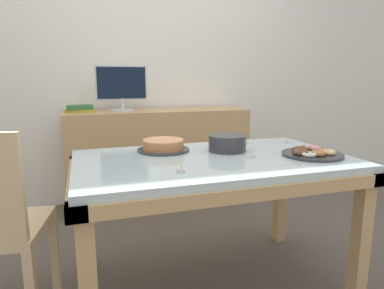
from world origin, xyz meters
TOP-DOWN VIEW (x-y plane):
  - ground_plane at (0.00, 0.00)m, footprint 12.00×12.00m
  - wall_back at (0.00, 1.63)m, footprint 8.00×0.10m
  - dining_table at (0.00, 0.00)m, footprint 1.43×0.86m
  - sideboard at (0.00, 1.33)m, footprint 1.58×0.44m
  - computer_monitor at (-0.31, 1.33)m, footprint 0.42×0.20m
  - book_stack at (-0.65, 1.33)m, footprint 0.25×0.16m
  - cake_chocolate_round at (-0.21, 0.23)m, footprint 0.29×0.29m
  - pastry_platter at (0.51, -0.13)m, footprint 0.32×0.32m
  - plate_stack at (0.13, 0.12)m, footprint 0.21×0.21m
  - tealight_near_front at (0.59, 0.22)m, footprint 0.04×0.04m
  - tealight_left_edge at (0.33, 0.29)m, footprint 0.04×0.04m
  - tealight_near_cakes at (-0.24, -0.22)m, footprint 0.04×0.04m
  - tealight_centre at (0.18, -0.07)m, footprint 0.04×0.04m

SIDE VIEW (x-z plane):
  - ground_plane at x=0.00m, z-range 0.00..0.00m
  - sideboard at x=0.00m, z-range 0.00..0.86m
  - dining_table at x=0.00m, z-range 0.27..1.01m
  - tealight_near_front at x=0.59m, z-range 0.73..0.77m
  - tealight_left_edge at x=0.33m, z-range 0.73..0.77m
  - tealight_near_cakes at x=-0.24m, z-range 0.73..0.77m
  - tealight_centre at x=0.18m, z-range 0.73..0.77m
  - pastry_platter at x=0.51m, z-range 0.73..0.77m
  - cake_chocolate_round at x=-0.21m, z-range 0.73..0.80m
  - plate_stack at x=0.13m, z-range 0.74..0.83m
  - book_stack at x=-0.65m, z-range 0.86..0.92m
  - computer_monitor at x=-0.31m, z-range 0.86..1.24m
  - wall_back at x=0.00m, z-range 0.00..2.60m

